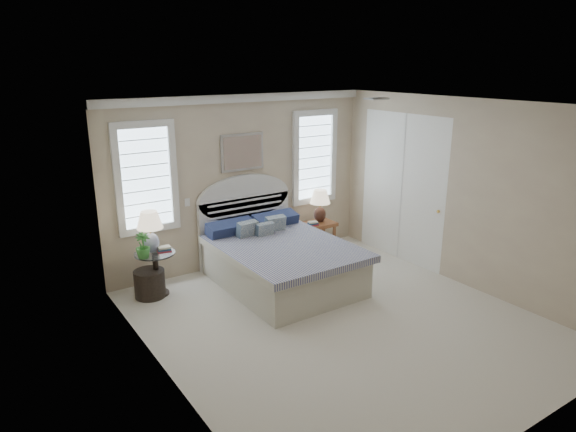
# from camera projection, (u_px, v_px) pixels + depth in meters

# --- Properties ---
(floor) EXTENTS (4.50, 5.00, 0.01)m
(floor) POSITION_uv_depth(u_px,v_px,m) (340.00, 321.00, 6.53)
(floor) COLOR beige
(floor) RESTS_ON ground
(ceiling) EXTENTS (4.50, 5.00, 0.01)m
(ceiling) POSITION_uv_depth(u_px,v_px,m) (347.00, 105.00, 5.75)
(ceiling) COLOR white
(ceiling) RESTS_ON wall_back
(wall_back) EXTENTS (4.50, 0.02, 2.70)m
(wall_back) POSITION_uv_depth(u_px,v_px,m) (242.00, 181.00, 8.13)
(wall_back) COLOR tan
(wall_back) RESTS_ON floor
(wall_left) EXTENTS (0.02, 5.00, 2.70)m
(wall_left) POSITION_uv_depth(u_px,v_px,m) (163.00, 258.00, 4.94)
(wall_left) COLOR tan
(wall_left) RESTS_ON floor
(wall_right) EXTENTS (0.02, 5.00, 2.70)m
(wall_right) POSITION_uv_depth(u_px,v_px,m) (465.00, 194.00, 7.34)
(wall_right) COLOR tan
(wall_right) RESTS_ON floor
(crown_molding) EXTENTS (4.50, 0.08, 0.12)m
(crown_molding) POSITION_uv_depth(u_px,v_px,m) (241.00, 98.00, 7.73)
(crown_molding) COLOR silver
(crown_molding) RESTS_ON wall_back
(hvac_vent) EXTENTS (0.30, 0.20, 0.02)m
(hvac_vent) POSITION_uv_depth(u_px,v_px,m) (376.00, 99.00, 7.03)
(hvac_vent) COLOR #B2B2B2
(hvac_vent) RESTS_ON ceiling
(switch_plate) EXTENTS (0.08, 0.01, 0.12)m
(switch_plate) POSITION_uv_depth(u_px,v_px,m) (187.00, 202.00, 7.67)
(switch_plate) COLOR silver
(switch_plate) RESTS_ON wall_back
(window_left) EXTENTS (0.90, 0.06, 1.60)m
(window_left) POSITION_uv_depth(u_px,v_px,m) (146.00, 178.00, 7.22)
(window_left) COLOR silver
(window_left) RESTS_ON wall_back
(window_right) EXTENTS (0.90, 0.06, 1.60)m
(window_right) POSITION_uv_depth(u_px,v_px,m) (314.00, 157.00, 8.79)
(window_right) COLOR silver
(window_right) RESTS_ON wall_back
(painting) EXTENTS (0.74, 0.04, 0.58)m
(painting) POSITION_uv_depth(u_px,v_px,m) (243.00, 152.00, 7.96)
(painting) COLOR silver
(painting) RESTS_ON wall_back
(closet_door) EXTENTS (0.02, 1.80, 2.40)m
(closet_door) POSITION_uv_depth(u_px,v_px,m) (402.00, 188.00, 8.33)
(closet_door) COLOR white
(closet_door) RESTS_ON floor
(bed) EXTENTS (1.72, 2.28, 1.47)m
(bed) POSITION_uv_depth(u_px,v_px,m) (278.00, 258.00, 7.58)
(bed) COLOR beige
(bed) RESTS_ON floor
(side_table_left) EXTENTS (0.56, 0.56, 0.63)m
(side_table_left) POSITION_uv_depth(u_px,v_px,m) (156.00, 269.00, 7.17)
(side_table_left) COLOR black
(side_table_left) RESTS_ON floor
(nightstand_right) EXTENTS (0.50, 0.40, 0.53)m
(nightstand_right) POSITION_uv_depth(u_px,v_px,m) (320.00, 230.00, 8.82)
(nightstand_right) COLOR brown
(nightstand_right) RESTS_ON floor
(floor_pot) EXTENTS (0.50, 0.50, 0.39)m
(floor_pot) POSITION_uv_depth(u_px,v_px,m) (150.00, 284.00, 7.16)
(floor_pot) COLOR black
(floor_pot) RESTS_ON floor
(lamp_left) EXTENTS (0.47, 0.47, 0.59)m
(lamp_left) POSITION_uv_depth(u_px,v_px,m) (150.00, 227.00, 7.05)
(lamp_left) COLOR white
(lamp_left) RESTS_ON side_table_left
(lamp_right) EXTENTS (0.46, 0.46, 0.57)m
(lamp_right) POSITION_uv_depth(u_px,v_px,m) (320.00, 202.00, 8.73)
(lamp_right) COLOR black
(lamp_right) RESTS_ON nightstand_right
(potted_plant) EXTENTS (0.23, 0.23, 0.35)m
(potted_plant) POSITION_uv_depth(u_px,v_px,m) (143.00, 246.00, 6.86)
(potted_plant) COLOR #33803B
(potted_plant) RESTS_ON side_table_left
(books_left) EXTENTS (0.21, 0.18, 0.08)m
(books_left) POSITION_uv_depth(u_px,v_px,m) (164.00, 249.00, 7.12)
(books_left) COLOR #A42935
(books_left) RESTS_ON side_table_left
(books_right) EXTENTS (0.18, 0.13, 0.07)m
(books_right) POSITION_uv_depth(u_px,v_px,m) (313.00, 223.00, 8.61)
(books_right) COLOR #A42935
(books_right) RESTS_ON nightstand_right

